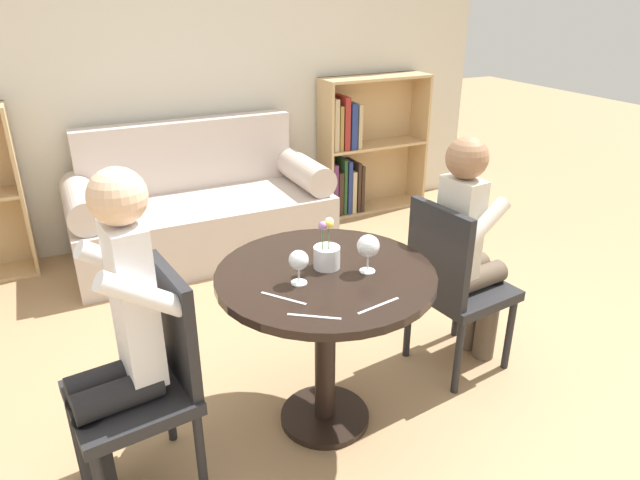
# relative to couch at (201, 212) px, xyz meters

# --- Properties ---
(ground_plane) EXTENTS (16.00, 16.00, 0.00)m
(ground_plane) POSITION_rel_couch_xyz_m (0.00, -2.00, -0.31)
(ground_plane) COLOR tan
(back_wall) EXTENTS (5.20, 0.05, 2.70)m
(back_wall) POSITION_rel_couch_xyz_m (0.00, 0.42, 1.04)
(back_wall) COLOR beige
(back_wall) RESTS_ON ground_plane
(round_table) EXTENTS (0.89, 0.89, 0.75)m
(round_table) POSITION_rel_couch_xyz_m (0.00, -2.00, 0.28)
(round_table) COLOR black
(round_table) RESTS_ON ground_plane
(couch) EXTENTS (1.78, 0.80, 0.92)m
(couch) POSITION_rel_couch_xyz_m (0.00, 0.00, 0.00)
(couch) COLOR beige
(couch) RESTS_ON ground_plane
(bookshelf_right) EXTENTS (0.94, 0.28, 1.13)m
(bookshelf_right) POSITION_rel_couch_xyz_m (1.45, 0.27, 0.22)
(bookshelf_right) COLOR tan
(bookshelf_right) RESTS_ON ground_plane
(chair_left) EXTENTS (0.47, 0.47, 0.90)m
(chair_left) POSITION_rel_couch_xyz_m (-0.73, -2.01, 0.18)
(chair_left) COLOR #232326
(chair_left) RESTS_ON ground_plane
(chair_right) EXTENTS (0.47, 0.47, 0.90)m
(chair_right) POSITION_rel_couch_xyz_m (0.73, -1.92, 0.18)
(chair_right) COLOR #232326
(chair_right) RESTS_ON ground_plane
(person_left) EXTENTS (0.44, 0.37, 1.29)m
(person_left) POSITION_rel_couch_xyz_m (-0.82, -2.03, 0.36)
(person_left) COLOR black
(person_left) RESTS_ON ground_plane
(person_right) EXTENTS (0.44, 0.37, 1.20)m
(person_right) POSITION_rel_couch_xyz_m (0.82, -1.90, 0.32)
(person_right) COLOR brown
(person_right) RESTS_ON ground_plane
(wine_glass_left) EXTENTS (0.08, 0.08, 0.14)m
(wine_glass_left) POSITION_rel_couch_xyz_m (-0.13, -2.04, 0.53)
(wine_glass_left) COLOR white
(wine_glass_left) RESTS_ON round_table
(wine_glass_right) EXTENTS (0.09, 0.09, 0.16)m
(wine_glass_right) POSITION_rel_couch_xyz_m (0.15, -2.07, 0.55)
(wine_glass_right) COLOR white
(wine_glass_right) RESTS_ON round_table
(flower_vase) EXTENTS (0.11, 0.11, 0.22)m
(flower_vase) POSITION_rel_couch_xyz_m (0.02, -1.97, 0.50)
(flower_vase) COLOR silver
(flower_vase) RESTS_ON round_table
(knife_left_setting) EXTENTS (0.19, 0.04, 0.00)m
(knife_left_setting) POSITION_rel_couch_xyz_m (0.05, -2.32, 0.44)
(knife_left_setting) COLOR silver
(knife_left_setting) RESTS_ON round_table
(fork_left_setting) EXTENTS (0.12, 0.16, 0.00)m
(fork_left_setting) POSITION_rel_couch_xyz_m (-0.24, -2.12, 0.44)
(fork_left_setting) COLOR silver
(fork_left_setting) RESTS_ON round_table
(knife_right_setting) EXTENTS (0.16, 0.12, 0.00)m
(knife_right_setting) POSITION_rel_couch_xyz_m (-0.19, -2.29, 0.44)
(knife_right_setting) COLOR silver
(knife_right_setting) RESTS_ON round_table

